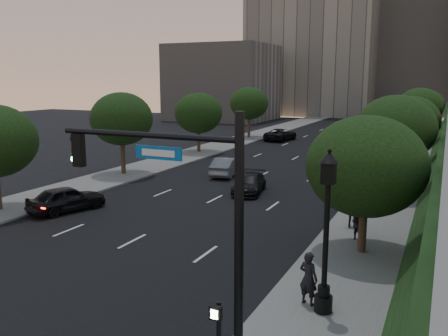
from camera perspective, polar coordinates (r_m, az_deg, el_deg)
The scene contains 25 objects.
ground at distance 20.07m, azimuth -19.60°, elevation -12.68°, with size 160.00×160.00×0.00m, color black.
road_surface at distance 45.55m, azimuth 7.85°, elevation 0.81°, with size 16.00×140.00×0.02m, color black.
sidewalk_right at distance 43.65m, azimuth 20.78°, elevation -0.14°, with size 4.50×140.00×0.15m, color slate.
sidewalk_left at distance 49.51m, azimuth -3.54°, elevation 1.76°, with size 4.50×140.00×0.15m, color slate.
office_block_left at distance 108.67m, azimuth 10.96°, elevation 14.87°, with size 26.00×20.00×32.00m, color gray.
office_block_mid at distance 115.21m, azimuth 22.11°, elevation 12.55°, with size 22.00×18.00×26.00m, color gray.
office_block_filler at distance 91.72m, azimuth -0.16°, elevation 10.23°, with size 18.00×16.00×14.00m, color gray.
tree_right_a at distance 21.41m, azimuth 16.72°, elevation 0.20°, with size 5.20×5.20×6.24m.
tree_right_b at distance 33.16m, azimuth 19.94°, elevation 4.46°, with size 5.20×5.20×6.74m.
tree_right_c at distance 46.11m, azimuth 21.48°, elevation 5.32°, with size 5.20×5.20×6.24m.
tree_right_d at distance 60.02m, azimuth 22.47°, elevation 6.81°, with size 5.20×5.20×6.74m.
tree_right_e at distance 75.01m, azimuth 23.07°, elevation 7.01°, with size 5.20×5.20×6.24m.
tree_left_b at distance 38.99m, azimuth -12.23°, elevation 5.78°, with size 5.00×5.00×6.71m.
tree_left_c at distance 49.94m, azimuth -3.09°, elevation 6.61°, with size 5.00×5.00×6.34m.
tree_left_d at distance 62.58m, azimuth 3.04°, elevation 7.78°, with size 5.00×5.00×6.71m.
traffic_signal_mast at distance 12.41m, azimuth -2.88°, elevation -8.52°, with size 5.68×0.56×7.00m.
street_lamp at distance 15.80m, azimuth 12.16°, elevation -8.46°, with size 0.64×0.64×5.62m.
sedan_near_left at distance 29.56m, azimuth -18.41°, elevation -3.51°, with size 1.84×4.57×1.56m, color black.
sedan_mid_left at distance 38.38m, azimuth 0.35°, elevation 0.20°, with size 1.60×4.60×1.52m, color slate.
sedan_far_left at distance 60.62m, azimuth 6.83°, elevation 4.01°, with size 2.54×5.51×1.53m, color black.
sedan_near_right at distance 32.62m, azimuth 3.06°, elevation -1.89°, with size 1.83×4.50×1.31m, color black.
sedan_far_right at distance 47.00m, azimuth 16.08°, elevation 1.70°, with size 1.76×4.38×1.49m, color #5A5D62.
pedestrian_a at distance 16.76m, azimuth 10.12°, elevation -12.92°, with size 0.68×0.45×1.87m, color black.
pedestrian_b at distance 23.68m, azimuth 15.89°, elevation -6.44°, with size 0.77×0.60×1.58m, color black.
pedestrian_c at distance 25.47m, azimuth 15.24°, elevation -5.08°, with size 0.99×0.41×1.69m, color black.
Camera 1 is at (13.32, -12.86, 7.76)m, focal length 38.00 mm.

